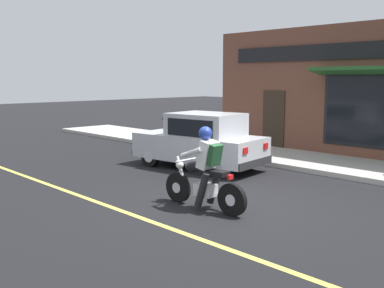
# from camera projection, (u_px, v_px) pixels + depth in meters

# --- Properties ---
(ground_plane) EXTENTS (80.00, 80.00, 0.00)m
(ground_plane) POSITION_uv_depth(u_px,v_px,m) (228.00, 205.00, 9.04)
(ground_plane) COLOR black
(sidewalk_curb) EXTENTS (2.60, 22.00, 0.14)m
(sidewalk_curb) POSITION_uv_depth(u_px,v_px,m) (263.00, 154.00, 14.68)
(sidewalk_curb) COLOR #ADAAA3
(sidewalk_curb) RESTS_ON ground
(lane_stripe) EXTENTS (0.12, 19.80, 0.01)m
(lane_stripe) POSITION_uv_depth(u_px,v_px,m) (72.00, 193.00, 9.94)
(lane_stripe) COLOR #D1C64C
(lane_stripe) RESTS_ON ground
(storefront_building) EXTENTS (1.25, 10.85, 4.20)m
(storefront_building) POSITION_uv_depth(u_px,v_px,m) (361.00, 92.00, 13.65)
(storefront_building) COLOR brown
(storefront_building) RESTS_ON ground
(motorcycle_with_rider) EXTENTS (0.57, 2.02, 1.62)m
(motorcycle_with_rider) POSITION_uv_depth(u_px,v_px,m) (205.00, 175.00, 8.66)
(motorcycle_with_rider) COLOR black
(motorcycle_with_rider) RESTS_ON ground
(car_hatchback) EXTENTS (2.10, 3.96, 1.57)m
(car_hatchback) POSITION_uv_depth(u_px,v_px,m) (201.00, 141.00, 12.65)
(car_hatchback) COLOR black
(car_hatchback) RESTS_ON ground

